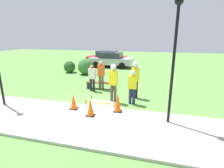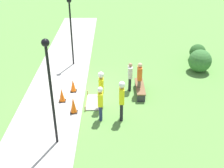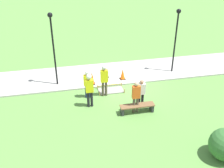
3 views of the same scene
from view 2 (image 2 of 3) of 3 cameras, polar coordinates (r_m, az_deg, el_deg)
ground_plane at (r=14.66m, az=-5.52°, el=-2.20°), size 60.00×60.00×0.00m
sidewalk at (r=14.86m, az=-11.44°, el=-2.01°), size 28.00×3.07×0.10m
wet_concrete_patch at (r=13.96m, az=-3.72°, el=-3.70°), size 1.48×0.79×0.27m
traffic_cone_near_patch at (r=14.69m, az=-7.91°, el=-0.31°), size 0.34×0.34×0.69m
traffic_cone_far_patch at (r=13.93m, az=-10.15°, el=-2.22°), size 0.34×0.34×0.70m
traffic_cone_sidewalk_edge at (r=12.99m, az=-7.86°, el=-4.25°), size 0.34×0.34×0.81m
park_bench at (r=14.63m, az=5.68°, el=-0.81°), size 1.78×0.44×0.45m
worker_supervisor at (r=12.97m, az=-2.21°, el=-0.51°), size 0.40×0.28×1.93m
worker_assistant at (r=12.15m, az=1.98°, el=-2.65°), size 0.40×0.28×1.95m
worker_trainee at (r=12.26m, az=-2.36°, el=-3.43°), size 0.40×0.24×1.69m
bystander_in_orange_shirt at (r=14.23m, az=5.60°, el=1.46°), size 0.40×0.23×1.78m
bystander_in_gray_shirt at (r=14.61m, az=3.68°, el=1.78°), size 0.40×0.22×1.59m
lamppost_near at (r=10.12m, az=-12.51°, el=0.77°), size 0.28×0.28×4.33m
lamppost_far at (r=16.97m, az=-8.41°, el=12.22°), size 0.28×0.28×4.07m
shrub_rounded_near at (r=17.54m, az=17.43°, el=4.52°), size 1.36×1.36×1.36m
shrub_rounded_mid at (r=19.23m, az=16.99°, el=6.22°), size 1.04×1.04×1.04m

